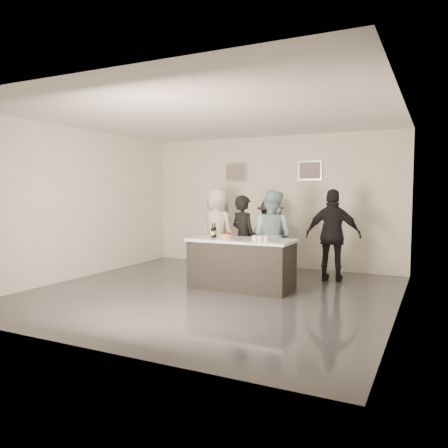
% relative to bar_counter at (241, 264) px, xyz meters
% --- Properties ---
extents(floor, '(6.00, 6.00, 0.00)m').
position_rel_bar_counter_xyz_m(floor, '(-0.35, -0.48, -0.45)').
color(floor, '#3D3D42').
rests_on(floor, ground).
extents(ceiling, '(6.00, 6.00, 0.00)m').
position_rel_bar_counter_xyz_m(ceiling, '(-0.35, -0.48, 2.55)').
color(ceiling, white).
extents(wall_back, '(6.00, 0.04, 3.00)m').
position_rel_bar_counter_xyz_m(wall_back, '(-0.35, 2.52, 1.05)').
color(wall_back, white).
rests_on(wall_back, ground).
extents(wall_front, '(6.00, 0.04, 3.00)m').
position_rel_bar_counter_xyz_m(wall_front, '(-0.35, -3.48, 1.05)').
color(wall_front, white).
rests_on(wall_front, ground).
extents(wall_left, '(0.04, 6.00, 3.00)m').
position_rel_bar_counter_xyz_m(wall_left, '(-3.35, -0.48, 1.05)').
color(wall_left, white).
rests_on(wall_left, ground).
extents(wall_right, '(0.04, 6.00, 3.00)m').
position_rel_bar_counter_xyz_m(wall_right, '(2.65, -0.48, 1.05)').
color(wall_right, white).
rests_on(wall_right, ground).
extents(picture_left, '(0.54, 0.04, 0.44)m').
position_rel_bar_counter_xyz_m(picture_left, '(-1.25, 2.49, 1.75)').
color(picture_left, '#B2B2B7').
rests_on(picture_left, wall_back).
extents(picture_right, '(0.54, 0.04, 0.44)m').
position_rel_bar_counter_xyz_m(picture_right, '(0.55, 2.49, 1.75)').
color(picture_right, '#B2B2B7').
rests_on(picture_right, wall_back).
extents(bar_counter, '(1.86, 0.86, 0.90)m').
position_rel_bar_counter_xyz_m(bar_counter, '(0.00, 0.00, 0.00)').
color(bar_counter, white).
rests_on(bar_counter, ground).
extents(cake, '(0.24, 0.24, 0.07)m').
position_rel_bar_counter_xyz_m(cake, '(-0.28, -0.06, 0.49)').
color(cake, '#DD5C17').
rests_on(cake, bar_counter).
extents(beer_bottle_a, '(0.07, 0.07, 0.26)m').
position_rel_bar_counter_xyz_m(beer_bottle_a, '(-0.57, 0.07, 0.58)').
color(beer_bottle_a, black).
rests_on(beer_bottle_a, bar_counter).
extents(beer_bottle_b, '(0.07, 0.07, 0.26)m').
position_rel_bar_counter_xyz_m(beer_bottle_b, '(-0.53, -0.08, 0.58)').
color(beer_bottle_b, black).
rests_on(beer_bottle_b, bar_counter).
extents(tumbler_cluster, '(0.30, 0.19, 0.08)m').
position_rel_bar_counter_xyz_m(tumbler_cluster, '(0.40, -0.07, 0.49)').
color(tumbler_cluster, '#C66912').
rests_on(tumbler_cluster, bar_counter).
extents(candles, '(0.24, 0.08, 0.01)m').
position_rel_bar_counter_xyz_m(candles, '(-0.25, -0.32, 0.45)').
color(candles, pink).
rests_on(candles, bar_counter).
extents(person_main_black, '(0.72, 0.62, 1.67)m').
position_rel_bar_counter_xyz_m(person_main_black, '(-0.29, 0.75, 0.38)').
color(person_main_black, black).
rests_on(person_main_black, ground).
extents(person_main_blue, '(0.97, 0.82, 1.76)m').
position_rel_bar_counter_xyz_m(person_main_blue, '(0.26, 0.85, 0.43)').
color(person_main_blue, '#97BEC6').
rests_on(person_main_blue, ground).
extents(person_guest_left, '(1.01, 0.81, 1.80)m').
position_rel_bar_counter_xyz_m(person_guest_left, '(-1.22, 1.44, 0.45)').
color(person_guest_left, white).
rests_on(person_guest_left, ground).
extents(person_guest_right, '(1.08, 0.53, 1.79)m').
position_rel_bar_counter_xyz_m(person_guest_right, '(1.32, 1.39, 0.44)').
color(person_guest_right, black).
rests_on(person_guest_right, ground).
extents(person_guest_back, '(1.10, 0.73, 1.58)m').
position_rel_bar_counter_xyz_m(person_guest_back, '(-0.13, 1.81, 0.34)').
color(person_guest_back, '#2F2B33').
rests_on(person_guest_back, ground).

